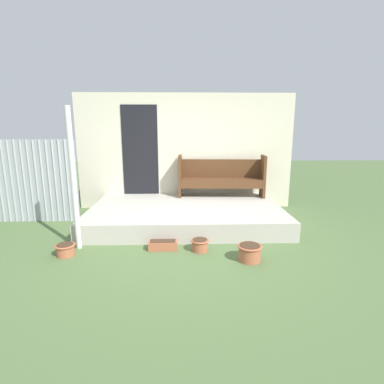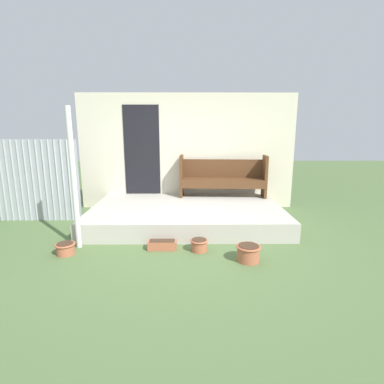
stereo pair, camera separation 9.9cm
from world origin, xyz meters
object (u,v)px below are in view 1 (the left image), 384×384
(bench, at_px, (221,176))
(flower_pot_left, at_px, (65,249))
(flower_pot_middle, at_px, (200,244))
(planter_box_rect, at_px, (163,245))
(support_post, at_px, (73,180))
(flower_pot_right, at_px, (250,252))

(bench, distance_m, flower_pot_left, 3.59)
(flower_pot_middle, distance_m, planter_box_rect, 0.58)
(flower_pot_left, distance_m, planter_box_rect, 1.44)
(flower_pot_left, distance_m, flower_pot_middle, 2.00)
(support_post, relative_size, flower_pot_middle, 7.80)
(flower_pot_middle, distance_m, flower_pot_right, 0.77)
(support_post, distance_m, flower_pot_middle, 2.14)
(flower_pot_left, bearing_deg, bench, 42.42)
(bench, bearing_deg, flower_pot_right, -85.16)
(support_post, height_order, bench, support_post)
(planter_box_rect, bearing_deg, flower_pot_left, -172.98)
(flower_pot_middle, bearing_deg, flower_pot_left, -177.09)
(flower_pot_middle, relative_size, planter_box_rect, 0.63)
(flower_pot_middle, xyz_separation_m, planter_box_rect, (-0.57, 0.07, -0.03))
(flower_pot_middle, bearing_deg, planter_box_rect, 172.57)
(flower_pot_left, distance_m, flower_pot_right, 2.70)
(bench, distance_m, flower_pot_middle, 2.45)
(bench, height_order, planter_box_rect, bench)
(support_post, xyz_separation_m, flower_pot_middle, (1.90, -0.18, -0.98))
(bench, relative_size, flower_pot_middle, 6.88)
(flower_pot_right, bearing_deg, bench, 91.93)
(flower_pot_right, bearing_deg, flower_pot_left, 174.57)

